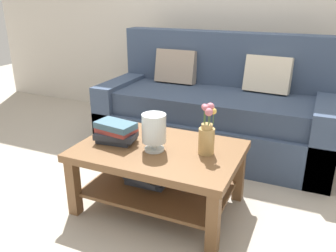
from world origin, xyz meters
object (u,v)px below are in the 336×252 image
at_px(book_stack_main, 116,132).
at_px(glass_hurricane_vase, 154,130).
at_px(couch, 216,111).
at_px(flower_pitcher, 207,134).
at_px(coffee_table, 158,165).

xyz_separation_m(book_stack_main, glass_hurricane_vase, (0.30, -0.02, 0.07)).
xyz_separation_m(couch, flower_pitcher, (0.25, -1.09, 0.21)).
height_order(couch, glass_hurricane_vase, couch).
relative_size(coffee_table, glass_hurricane_vase, 4.35).
xyz_separation_m(coffee_table, book_stack_main, (-0.30, -0.04, 0.20)).
bearing_deg(flower_pitcher, couch, 103.15).
height_order(coffee_table, glass_hurricane_vase, glass_hurricane_vase).
height_order(couch, book_stack_main, couch).
bearing_deg(coffee_table, flower_pitcher, 7.11).
bearing_deg(couch, glass_hurricane_vase, -93.35).
height_order(coffee_table, book_stack_main, book_stack_main).
xyz_separation_m(coffee_table, glass_hurricane_vase, (-0.00, -0.05, 0.27)).
relative_size(couch, glass_hurricane_vase, 8.48).
xyz_separation_m(coffee_table, flower_pitcher, (0.32, 0.04, 0.26)).
relative_size(couch, flower_pitcher, 6.28).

